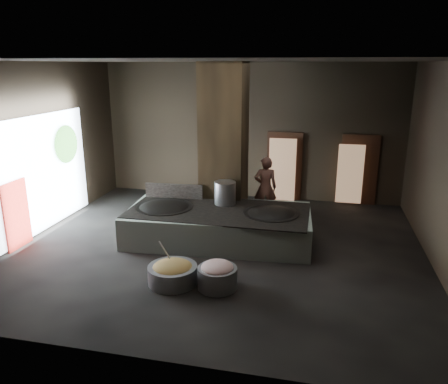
% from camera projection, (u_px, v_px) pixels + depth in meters
% --- Properties ---
extents(floor, '(10.00, 9.00, 0.10)m').
position_uv_depth(floor, '(219.00, 248.00, 11.02)').
color(floor, black).
rests_on(floor, ground).
extents(ceiling, '(10.00, 9.00, 0.10)m').
position_uv_depth(ceiling, '(218.00, 58.00, 9.73)').
color(ceiling, black).
rests_on(ceiling, back_wall).
extents(back_wall, '(10.00, 0.10, 4.50)m').
position_uv_depth(back_wall, '(250.00, 132.00, 14.64)').
color(back_wall, black).
rests_on(back_wall, ground).
extents(front_wall, '(10.00, 0.10, 4.50)m').
position_uv_depth(front_wall, '(144.00, 226.00, 6.12)').
color(front_wall, black).
rests_on(front_wall, ground).
extents(left_wall, '(0.10, 9.00, 4.50)m').
position_uv_depth(left_wall, '(32.00, 150.00, 11.44)').
color(left_wall, black).
rests_on(left_wall, ground).
extents(pillar, '(1.20, 1.20, 4.50)m').
position_uv_depth(pillar, '(224.00, 145.00, 12.22)').
color(pillar, black).
rests_on(pillar, ground).
extents(hearth_platform, '(4.81, 2.53, 0.81)m').
position_uv_depth(hearth_platform, '(219.00, 225.00, 11.31)').
color(hearth_platform, silver).
rests_on(hearth_platform, ground).
extents(platform_cap, '(4.58, 2.20, 0.03)m').
position_uv_depth(platform_cap, '(218.00, 211.00, 11.20)').
color(platform_cap, black).
rests_on(platform_cap, hearth_platform).
extents(wok_left, '(1.47, 1.47, 0.41)m').
position_uv_depth(wok_left, '(164.00, 210.00, 11.47)').
color(wok_left, black).
rests_on(wok_left, hearth_platform).
extents(wok_left_rim, '(1.51, 1.51, 0.05)m').
position_uv_depth(wok_left_rim, '(164.00, 207.00, 11.45)').
color(wok_left_rim, black).
rests_on(wok_left_rim, hearth_platform).
extents(wok_right, '(1.37, 1.37, 0.39)m').
position_uv_depth(wok_right, '(271.00, 216.00, 10.98)').
color(wok_right, black).
rests_on(wok_right, hearth_platform).
extents(wok_right_rim, '(1.40, 1.40, 0.05)m').
position_uv_depth(wok_right_rim, '(271.00, 213.00, 10.96)').
color(wok_right_rim, black).
rests_on(wok_right_rim, hearth_platform).
extents(stock_pot, '(0.57, 0.57, 0.61)m').
position_uv_depth(stock_pot, '(225.00, 193.00, 11.61)').
color(stock_pot, '#A0A3A8').
rests_on(stock_pot, hearth_platform).
extents(splash_guard, '(1.63, 0.17, 0.41)m').
position_uv_depth(splash_guard, '(174.00, 191.00, 12.14)').
color(splash_guard, black).
rests_on(splash_guard, hearth_platform).
extents(cook, '(0.75, 0.56, 1.85)m').
position_uv_depth(cook, '(265.00, 188.00, 12.87)').
color(cook, brown).
rests_on(cook, ground).
extents(veg_basin, '(1.25, 1.25, 0.38)m').
position_uv_depth(veg_basin, '(173.00, 274.00, 9.14)').
color(veg_basin, gray).
rests_on(veg_basin, ground).
extents(veg_fill, '(0.85, 0.85, 0.26)m').
position_uv_depth(veg_fill, '(172.00, 268.00, 9.09)').
color(veg_fill, olive).
rests_on(veg_fill, veg_basin).
extents(ladle, '(0.28, 0.34, 0.74)m').
position_uv_depth(ladle, '(168.00, 255.00, 9.21)').
color(ladle, '#A0A3A8').
rests_on(ladle, veg_basin).
extents(meat_basin, '(0.97, 0.97, 0.45)m').
position_uv_depth(meat_basin, '(217.00, 278.00, 8.93)').
color(meat_basin, gray).
rests_on(meat_basin, ground).
extents(meat_fill, '(0.67, 0.67, 0.26)m').
position_uv_depth(meat_fill, '(217.00, 268.00, 8.87)').
color(meat_fill, tan).
rests_on(meat_fill, meat_basin).
extents(doorway_near, '(1.18, 0.08, 2.38)m').
position_uv_depth(doorway_near, '(284.00, 167.00, 14.61)').
color(doorway_near, black).
rests_on(doorway_near, ground).
extents(doorway_near_glow, '(0.89, 0.04, 2.10)m').
position_uv_depth(doorway_near_glow, '(282.00, 170.00, 14.50)').
color(doorway_near_glow, '#8C6647').
rests_on(doorway_near_glow, ground).
extents(doorway_far, '(1.18, 0.08, 2.38)m').
position_uv_depth(doorway_far, '(359.00, 171.00, 14.11)').
color(doorway_far, black).
rests_on(doorway_far, ground).
extents(doorway_far_glow, '(0.81, 0.04, 1.91)m').
position_uv_depth(doorway_far_glow, '(350.00, 174.00, 13.93)').
color(doorway_far_glow, '#8C6647').
rests_on(doorway_far_glow, ground).
extents(left_opening, '(0.04, 4.20, 3.10)m').
position_uv_depth(left_opening, '(43.00, 173.00, 11.79)').
color(left_opening, white).
rests_on(left_opening, ground).
extents(pavilion_sliver, '(0.05, 0.90, 1.70)m').
position_uv_depth(pavilion_sliver, '(17.00, 215.00, 10.76)').
color(pavilion_sliver, maroon).
rests_on(pavilion_sliver, ground).
extents(tree_silhouette, '(0.28, 1.10, 1.10)m').
position_uv_depth(tree_silhouette, '(66.00, 144.00, 12.63)').
color(tree_silhouette, '#194714').
rests_on(tree_silhouette, left_opening).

